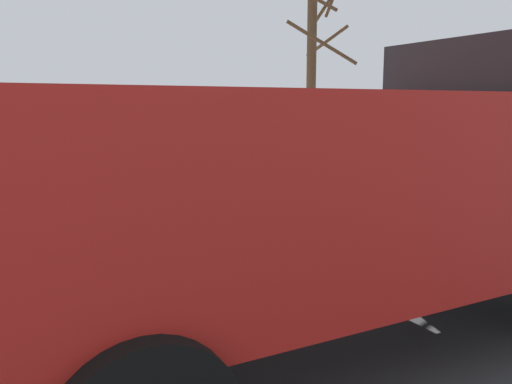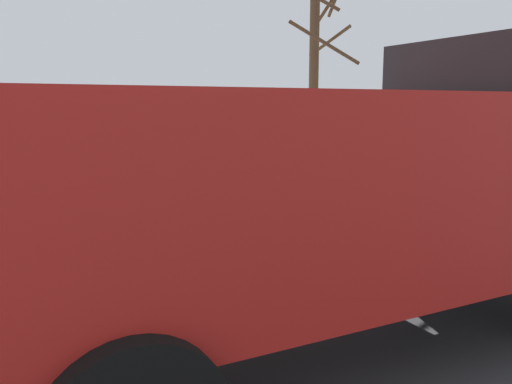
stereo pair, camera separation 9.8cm
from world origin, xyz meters
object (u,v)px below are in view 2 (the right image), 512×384
Objects in this scene: fire_hydrant at (52,207)px; loose_tire at (35,207)px; dump_truck_red at (359,180)px; bare_tree at (315,83)px.

loose_tire is at bearing -120.04° from fire_hydrant.
loose_tire is 0.17× the size of dump_truck_red.
dump_truck_red is 1.41× the size of bare_tree.
dump_truck_red is at bearing -119.78° from bare_tree.
loose_tire is at bearing -174.10° from bare_tree.
fire_hydrant is 0.13× the size of dump_truck_red.
dump_truck_red is (2.19, -5.23, 0.97)m from fire_hydrant.
fire_hydrant is 0.78× the size of loose_tire.
loose_tire is (-0.29, -0.50, 0.11)m from fire_hydrant.
fire_hydrant is at bearing 112.70° from dump_truck_red.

